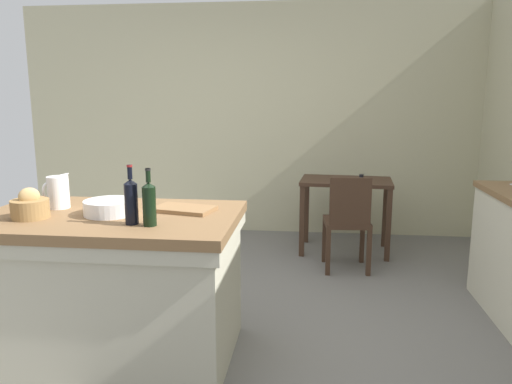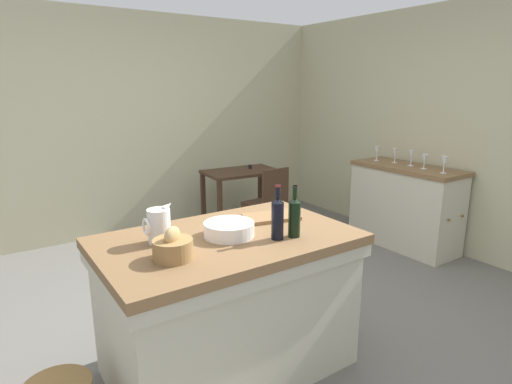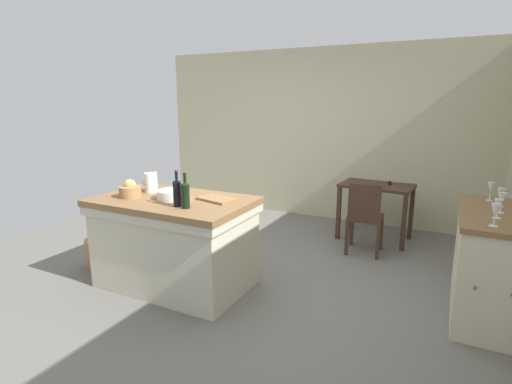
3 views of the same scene
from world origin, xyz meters
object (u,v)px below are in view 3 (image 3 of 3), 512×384
(pitcher, at_px, (151,182))
(wine_glass_far_left, at_px, (496,211))
(island_table, at_px, (175,239))
(wash_bowl, at_px, (173,194))
(bread_basket, at_px, (130,191))
(wooden_chair, at_px, (365,216))
(cutting_board, at_px, (217,199))
(wine_glass_right, at_px, (501,194))
(wicker_hamper, at_px, (102,253))
(side_cabinet, at_px, (488,263))
(wine_glass_left, at_px, (498,205))
(writing_desk, at_px, (376,194))
(wine_glass_middle, at_px, (502,199))
(wine_bottle_amber, at_px, (177,192))
(wine_bottle_dark, at_px, (185,194))
(wine_glass_far_right, at_px, (491,188))

(pitcher, height_order, wine_glass_far_left, pitcher)
(island_table, height_order, wash_bowl, wash_bowl)
(bread_basket, bearing_deg, pitcher, 83.44)
(wooden_chair, distance_m, cutting_board, 1.94)
(wash_bowl, relative_size, wine_glass_right, 1.85)
(island_table, bearing_deg, wooden_chair, 47.98)
(island_table, distance_m, wine_glass_far_left, 2.76)
(wicker_hamper, bearing_deg, cutting_board, 6.52)
(side_cabinet, relative_size, wine_glass_left, 7.93)
(side_cabinet, relative_size, wooden_chair, 1.39)
(bread_basket, relative_size, wine_glass_right, 1.28)
(writing_desk, height_order, wooden_chair, wooden_chair)
(wine_glass_far_left, distance_m, wine_glass_left, 0.25)
(wine_glass_right, height_order, wicker_hamper, wine_glass_right)
(wine_glass_far_left, bearing_deg, wooden_chair, 131.00)
(pitcher, bearing_deg, wine_glass_middle, 11.52)
(cutting_board, relative_size, wicker_hamper, 1.05)
(wine_glass_right, bearing_deg, wine_glass_far_left, -97.76)
(pitcher, height_order, wine_bottle_amber, wine_bottle_amber)
(side_cabinet, distance_m, bread_basket, 3.30)
(wooden_chair, distance_m, wine_glass_middle, 1.65)
(wooden_chair, height_order, wine_glass_far_left, wine_glass_far_left)
(wooden_chair, distance_m, wicker_hamper, 3.06)
(writing_desk, relative_size, wine_bottle_dark, 3.02)
(island_table, bearing_deg, cutting_board, 17.34)
(wicker_hamper, bearing_deg, wine_glass_far_left, 5.48)
(cutting_board, bearing_deg, wash_bowl, -161.62)
(writing_desk, distance_m, pitcher, 2.89)
(island_table, height_order, wine_glass_left, wine_glass_left)
(island_table, bearing_deg, wine_glass_right, 19.58)
(island_table, height_order, wine_bottle_amber, wine_bottle_amber)
(wash_bowl, xyz_separation_m, wine_glass_far_right, (2.70, 1.20, 0.09))
(wine_bottle_dark, height_order, wine_glass_left, wine_bottle_dark)
(island_table, xyz_separation_m, wine_glass_far_left, (2.69, 0.32, 0.55))
(wine_glass_middle, bearing_deg, island_table, -164.58)
(island_table, distance_m, wicker_hamper, 1.06)
(wine_glass_far_right, height_order, wicker_hamper, wine_glass_far_right)
(side_cabinet, xyz_separation_m, wine_glass_right, (0.05, 0.22, 0.57))
(wine_glass_right, xyz_separation_m, wine_glass_far_right, (-0.06, 0.20, 0.01))
(wash_bowl, bearing_deg, island_table, 153.14)
(wine_glass_middle, distance_m, wine_glass_right, 0.23)
(cutting_board, bearing_deg, bread_basket, -161.77)
(wine_bottle_dark, relative_size, wine_glass_far_right, 1.81)
(wooden_chair, height_order, wine_glass_left, wine_glass_left)
(wine_glass_far_left, bearing_deg, wine_bottle_dark, -166.90)
(island_table, relative_size, wine_bottle_amber, 4.66)
(wash_bowl, bearing_deg, cutting_board, 18.38)
(wicker_hamper, bearing_deg, wine_glass_middle, 11.90)
(wine_glass_far_right, bearing_deg, wine_bottle_amber, -150.76)
(side_cabinet, bearing_deg, wicker_hamper, -167.98)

